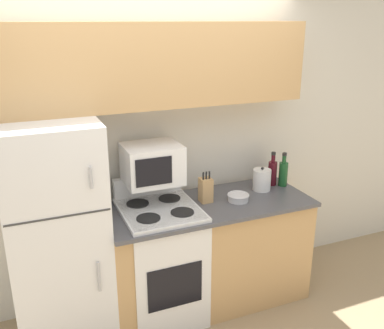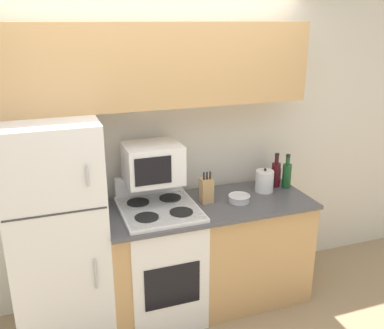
{
  "view_description": "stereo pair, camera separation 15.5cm",
  "coord_description": "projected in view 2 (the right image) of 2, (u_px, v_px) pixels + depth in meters",
  "views": [
    {
      "loc": [
        -0.99,
        -2.52,
        2.3
      ],
      "look_at": [
        0.18,
        0.29,
        1.26
      ],
      "focal_mm": 40.0,
      "sensor_mm": 36.0,
      "label": 1
    },
    {
      "loc": [
        -0.84,
        -2.57,
        2.3
      ],
      "look_at": [
        0.18,
        0.29,
        1.26
      ],
      "focal_mm": 40.0,
      "sensor_mm": 36.0,
      "label": 2
    }
  ],
  "objects": [
    {
      "name": "wall_back",
      "position": [
        154.0,
        150.0,
        3.53
      ],
      "size": [
        8.0,
        0.05,
        2.55
      ],
      "color": "silver",
      "rests_on": "ground_plane"
    },
    {
      "name": "lower_cabinets",
      "position": [
        208.0,
        253.0,
        3.55
      ],
      "size": [
        1.66,
        0.68,
        0.91
      ],
      "color": "tan",
      "rests_on": "ground_plane"
    },
    {
      "name": "refrigerator",
      "position": [
        58.0,
        233.0,
        3.07
      ],
      "size": [
        0.66,
        0.7,
        1.68
      ],
      "color": "white",
      "rests_on": "ground_plane"
    },
    {
      "name": "upper_cabinets",
      "position": [
        158.0,
        65.0,
        3.13
      ],
      "size": [
        2.32,
        0.34,
        0.6
      ],
      "color": "tan",
      "rests_on": "refrigerator"
    },
    {
      "name": "stove",
      "position": [
        160.0,
        260.0,
        3.4
      ],
      "size": [
        0.58,
        0.66,
        1.1
      ],
      "color": "white",
      "rests_on": "ground_plane"
    },
    {
      "name": "microwave",
      "position": [
        153.0,
        163.0,
        3.27
      ],
      "size": [
        0.43,
        0.36,
        0.3
      ],
      "color": "white",
      "rests_on": "stove"
    },
    {
      "name": "knife_block",
      "position": [
        206.0,
        190.0,
        3.39
      ],
      "size": [
        0.09,
        0.1,
        0.26
      ],
      "color": "tan",
      "rests_on": "lower_cabinets"
    },
    {
      "name": "bowl",
      "position": [
        239.0,
        198.0,
        3.41
      ],
      "size": [
        0.18,
        0.18,
        0.06
      ],
      "color": "silver",
      "rests_on": "lower_cabinets"
    },
    {
      "name": "bottle_wine_green",
      "position": [
        287.0,
        174.0,
        3.68
      ],
      "size": [
        0.08,
        0.08,
        0.3
      ],
      "color": "#194C23",
      "rests_on": "lower_cabinets"
    },
    {
      "name": "bottle_wine_red",
      "position": [
        276.0,
        173.0,
        3.7
      ],
      "size": [
        0.08,
        0.08,
        0.3
      ],
      "color": "#470F19",
      "rests_on": "lower_cabinets"
    },
    {
      "name": "bottle_soy_sauce",
      "position": [
        278.0,
        174.0,
        3.82
      ],
      "size": [
        0.05,
        0.05,
        0.18
      ],
      "color": "black",
      "rests_on": "lower_cabinets"
    },
    {
      "name": "kettle",
      "position": [
        264.0,
        181.0,
        3.6
      ],
      "size": [
        0.15,
        0.15,
        0.21
      ],
      "color": "white",
      "rests_on": "lower_cabinets"
    }
  ]
}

